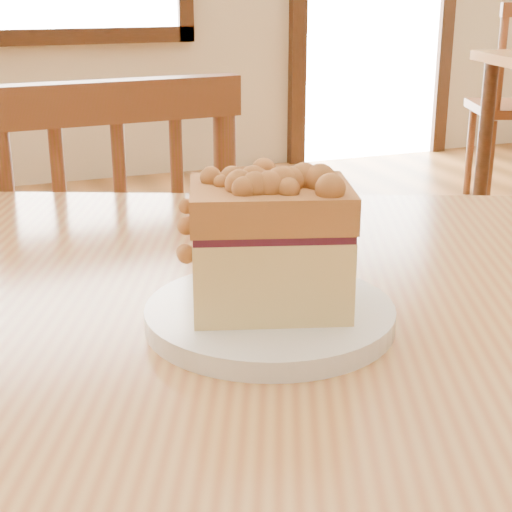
% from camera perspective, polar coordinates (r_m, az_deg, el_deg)
% --- Properties ---
extents(cafe_table_main, '(1.50, 1.28, 0.75)m').
position_cam_1_polar(cafe_table_main, '(0.68, -0.74, -12.24)').
color(cafe_table_main, '#B98948').
rests_on(cafe_table_main, ground).
extents(cafe_chair_main, '(0.43, 0.43, 0.90)m').
position_cam_1_polar(cafe_chair_main, '(1.37, -10.80, -5.20)').
color(cafe_chair_main, brown).
rests_on(cafe_chair_main, ground).
extents(plate, '(0.20, 0.20, 0.02)m').
position_cam_1_polar(plate, '(0.64, 1.00, -4.38)').
color(plate, white).
rests_on(plate, cafe_table_main).
extents(cake_slice, '(0.15, 0.13, 0.12)m').
position_cam_1_polar(cake_slice, '(0.61, 1.06, 1.22)').
color(cake_slice, '#DCCB7C').
rests_on(cake_slice, plate).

